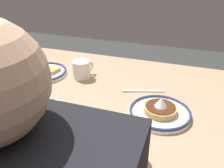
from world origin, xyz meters
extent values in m
cube|color=tan|center=(0.00, 0.00, 0.74)|extent=(1.35, 0.87, 0.04)
cylinder|color=#97755B|center=(0.57, -0.33, 0.36)|extent=(0.07, 0.07, 0.72)
cylinder|color=white|center=(0.42, -0.07, 0.76)|extent=(0.24, 0.24, 0.01)
torus|color=navy|center=(0.42, -0.07, 0.78)|extent=(0.24, 0.24, 0.01)
cube|color=tan|center=(0.41, -0.10, 0.78)|extent=(0.12, 0.08, 0.02)
ellipsoid|color=brown|center=(0.45, -0.04, 0.79)|extent=(0.05, 0.04, 0.04)
ellipsoid|color=brown|center=(0.46, -0.05, 0.78)|extent=(0.03, 0.03, 0.03)
ellipsoid|color=brown|center=(0.47, -0.03, 0.79)|extent=(0.04, 0.03, 0.03)
cylinder|color=white|center=(-0.20, 0.09, 0.76)|extent=(0.23, 0.23, 0.01)
torus|color=navy|center=(-0.20, 0.09, 0.78)|extent=(0.23, 0.23, 0.01)
cylinder|color=tan|center=(-0.20, 0.09, 0.78)|extent=(0.12, 0.12, 0.01)
cylinder|color=tan|center=(-0.20, 0.09, 0.79)|extent=(0.12, 0.12, 0.01)
cylinder|color=#4C2814|center=(-0.20, 0.09, 0.80)|extent=(0.11, 0.11, 0.00)
cone|color=white|center=(-0.20, 0.09, 0.82)|extent=(0.05, 0.05, 0.03)
cylinder|color=white|center=(0.22, -0.10, 0.80)|extent=(0.09, 0.09, 0.09)
torus|color=white|center=(0.20, -0.14, 0.80)|extent=(0.04, 0.06, 0.06)
cylinder|color=brown|center=(0.22, -0.10, 0.83)|extent=(0.08, 0.08, 0.01)
cylinder|color=silver|center=(-0.13, 0.34, 0.82)|extent=(0.08, 0.08, 0.13)
cylinder|color=black|center=(-0.13, 0.34, 0.80)|extent=(0.07, 0.07, 0.09)
cube|color=white|center=(0.17, 0.20, 0.76)|extent=(0.17, 0.16, 0.00)
cube|color=silver|center=(-0.10, -0.07, 0.76)|extent=(0.19, 0.07, 0.01)
cube|color=silver|center=(-0.02, -0.05, 0.76)|extent=(0.03, 0.01, 0.00)
cube|color=silver|center=(-0.02, -0.05, 0.76)|extent=(0.03, 0.01, 0.00)
cube|color=silver|center=(-0.02, -0.04, 0.76)|extent=(0.03, 0.01, 0.00)
cube|color=silver|center=(-0.02, -0.03, 0.76)|extent=(0.03, 0.01, 0.00)
cube|color=silver|center=(0.33, 0.15, 0.76)|extent=(0.18, 0.08, 0.01)
cube|color=silver|center=(0.42, 0.17, 0.76)|extent=(0.03, 0.01, 0.00)
cube|color=silver|center=(0.41, 0.18, 0.76)|extent=(0.03, 0.01, 0.00)
cube|color=silver|center=(0.41, 0.18, 0.76)|extent=(0.03, 0.01, 0.00)
cube|color=silver|center=(0.41, 0.19, 0.76)|extent=(0.03, 0.01, 0.00)
cylinder|color=#E0B08D|center=(-0.02, 0.45, 0.80)|extent=(0.08, 0.08, 0.26)
camera|label=1|loc=(-0.26, 0.84, 1.28)|focal=37.45mm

